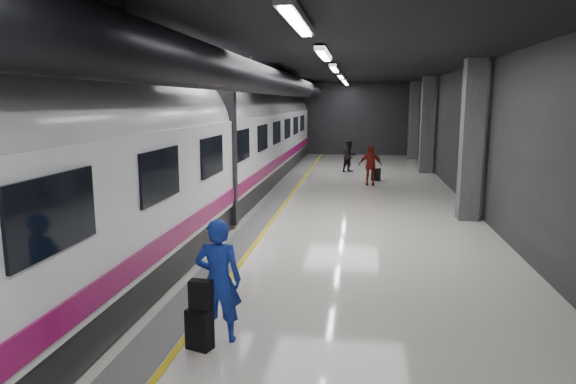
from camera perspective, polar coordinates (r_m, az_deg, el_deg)
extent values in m
plane|color=silver|center=(13.47, 1.53, -4.33)|extent=(40.00, 40.00, 0.00)
cube|color=black|center=(13.10, 1.62, 15.10)|extent=(10.00, 40.00, 0.02)
cube|color=#28282B|center=(33.02, 5.48, 8.08)|extent=(10.00, 0.02, 4.50)
cube|color=#28282B|center=(14.53, -18.52, 5.21)|extent=(0.02, 40.00, 4.50)
cube|color=#28282B|center=(13.49, 23.26, 4.58)|extent=(0.02, 40.00, 4.50)
cube|color=slate|center=(13.68, -4.12, -4.10)|extent=(0.65, 39.80, 0.01)
cube|color=yellow|center=(13.60, -2.46, -4.16)|extent=(0.10, 39.80, 0.01)
cylinder|color=black|center=(13.27, -4.12, 12.64)|extent=(0.80, 38.00, 0.80)
cube|color=silver|center=(7.10, 1.04, 18.63)|extent=(0.22, 2.60, 0.10)
cube|color=silver|center=(12.05, 4.01, 15.05)|extent=(0.22, 2.60, 0.10)
cube|color=silver|center=(17.03, 5.22, 13.55)|extent=(0.22, 2.60, 0.10)
cube|color=silver|center=(22.01, 5.87, 12.73)|extent=(0.22, 2.60, 0.10)
cube|color=silver|center=(27.01, 6.28, 12.21)|extent=(0.22, 2.60, 0.10)
cube|color=silver|center=(31.00, 6.51, 11.91)|extent=(0.22, 2.60, 0.10)
cube|color=#515154|center=(15.33, 19.69, 5.37)|extent=(0.55, 0.55, 4.50)
cube|color=#515154|center=(25.19, 15.13, 7.19)|extent=(0.55, 0.55, 4.50)
cube|color=#515154|center=(31.14, 13.78, 7.72)|extent=(0.55, 0.55, 4.50)
cube|color=black|center=(14.11, -11.71, -2.41)|extent=(2.80, 38.00, 0.60)
cube|color=white|center=(13.89, -11.91, 3.24)|extent=(2.90, 38.00, 2.20)
cylinder|color=white|center=(13.81, -12.05, 7.15)|extent=(2.80, 38.00, 2.80)
cube|color=#890C4D|center=(13.58, -5.94, -0.17)|extent=(0.04, 38.00, 0.35)
cube|color=black|center=(13.86, -11.95, 4.26)|extent=(3.05, 0.25, 3.80)
cube|color=black|center=(6.04, -24.57, -2.22)|extent=(0.05, 1.60, 0.85)
cube|color=black|center=(8.68, -13.98, 1.86)|extent=(0.05, 1.60, 0.85)
cube|color=black|center=(11.50, -8.43, 3.98)|extent=(0.05, 1.60, 0.85)
cube|color=black|center=(14.39, -5.07, 5.24)|extent=(0.05, 1.60, 0.85)
cube|color=black|center=(17.32, -2.84, 6.07)|extent=(0.05, 1.60, 0.85)
cube|color=black|center=(20.26, -1.24, 6.65)|extent=(0.05, 1.60, 0.85)
cube|color=black|center=(23.23, -0.06, 7.08)|extent=(0.05, 1.60, 0.85)
cube|color=black|center=(26.20, 0.87, 7.41)|extent=(0.05, 1.60, 0.85)
cube|color=black|center=(29.17, 1.60, 7.67)|extent=(0.05, 1.60, 0.85)
imported|color=#1832B7|center=(7.30, -7.73, -9.72)|extent=(0.69, 0.49, 1.77)
cube|color=black|center=(7.33, -9.80, -14.79)|extent=(0.39, 0.31, 0.56)
cube|color=black|center=(7.15, -9.65, -11.21)|extent=(0.32, 0.18, 0.41)
imported|color=black|center=(24.80, 6.87, 3.99)|extent=(0.94, 0.94, 1.54)
imported|color=maroon|center=(20.97, 9.12, 2.95)|extent=(0.96, 0.43, 1.61)
cube|color=black|center=(22.32, 9.75, 1.95)|extent=(0.42, 0.34, 0.53)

